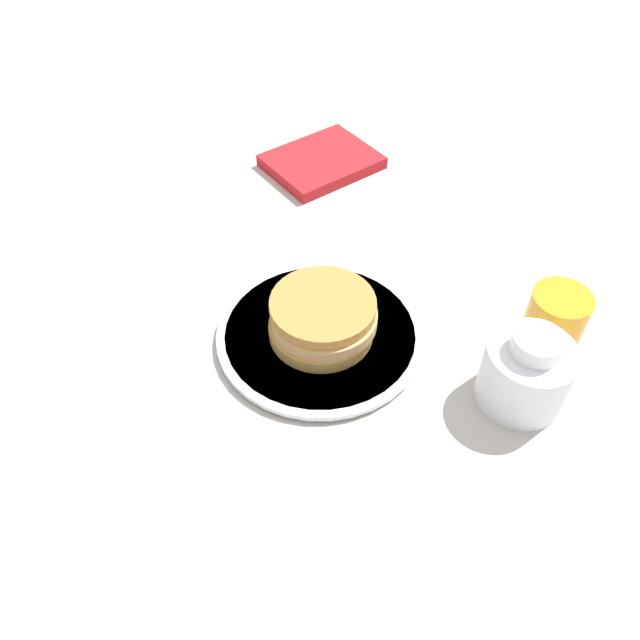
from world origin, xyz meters
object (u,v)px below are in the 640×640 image
(juice_glass, at_px, (556,316))
(cream_jug, at_px, (526,372))
(plate, at_px, (320,334))
(pancake_stack, at_px, (323,318))

(juice_glass, xyz_separation_m, cream_jug, (-0.09, -0.08, 0.01))
(plate, relative_size, pancake_stack, 1.92)
(juice_glass, height_order, cream_jug, cream_jug)
(juice_glass, bearing_deg, pancake_stack, 164.97)
(pancake_stack, distance_m, juice_glass, 0.29)
(cream_jug, bearing_deg, juice_glass, 40.89)
(pancake_stack, relative_size, juice_glass, 1.84)
(pancake_stack, bearing_deg, juice_glass, -15.03)
(pancake_stack, bearing_deg, cream_jug, -38.05)
(juice_glass, distance_m, cream_jug, 0.12)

